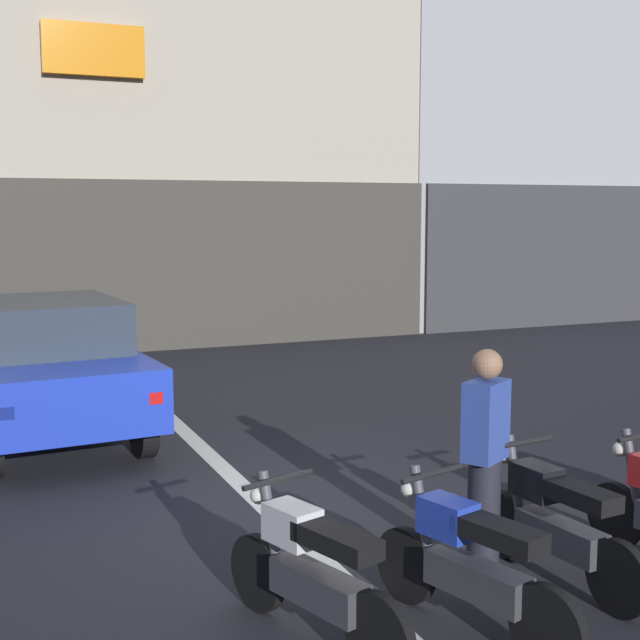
{
  "coord_description": "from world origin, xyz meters",
  "views": [
    {
      "loc": [
        -2.48,
        -7.04,
        2.66
      ],
      "look_at": [
        1.37,
        2.0,
        1.4
      ],
      "focal_mm": 48.7,
      "sensor_mm": 36.0,
      "label": 1
    }
  ],
  "objects_px": {
    "motorcycle_black_row_centre": "(554,521)",
    "person_by_motorcycles": "(485,460)",
    "motorcycle_white_row_leftmost": "(312,571)",
    "car_blue_crossing_near": "(46,364)",
    "motorcycle_blue_row_left_mid": "(470,563)"
  },
  "relations": [
    {
      "from": "motorcycle_white_row_leftmost",
      "to": "person_by_motorcycles",
      "type": "xyz_separation_m",
      "value": [
        1.54,
        0.45,
        0.4
      ]
    },
    {
      "from": "motorcycle_white_row_leftmost",
      "to": "car_blue_crossing_near",
      "type": "bearing_deg",
      "value": 100.01
    },
    {
      "from": "motorcycle_white_row_leftmost",
      "to": "person_by_motorcycles",
      "type": "height_order",
      "value": "person_by_motorcycles"
    },
    {
      "from": "car_blue_crossing_near",
      "to": "motorcycle_white_row_leftmost",
      "type": "distance_m",
      "value": 5.73
    },
    {
      "from": "person_by_motorcycles",
      "to": "motorcycle_blue_row_left_mid",
      "type": "bearing_deg",
      "value": -128.92
    },
    {
      "from": "car_blue_crossing_near",
      "to": "person_by_motorcycles",
      "type": "relative_size",
      "value": 2.53
    },
    {
      "from": "motorcycle_black_row_centre",
      "to": "person_by_motorcycles",
      "type": "height_order",
      "value": "person_by_motorcycles"
    },
    {
      "from": "car_blue_crossing_near",
      "to": "person_by_motorcycles",
      "type": "bearing_deg",
      "value": -63.94
    },
    {
      "from": "motorcycle_white_row_leftmost",
      "to": "person_by_motorcycles",
      "type": "distance_m",
      "value": 1.65
    },
    {
      "from": "motorcycle_white_row_leftmost",
      "to": "motorcycle_black_row_centre",
      "type": "height_order",
      "value": "same"
    },
    {
      "from": "motorcycle_black_row_centre",
      "to": "person_by_motorcycles",
      "type": "distance_m",
      "value": 0.64
    },
    {
      "from": "car_blue_crossing_near",
      "to": "motorcycle_white_row_leftmost",
      "type": "xyz_separation_m",
      "value": [
        0.99,
        -5.63,
        -0.43
      ]
    },
    {
      "from": "motorcycle_blue_row_left_mid",
      "to": "motorcycle_black_row_centre",
      "type": "xyz_separation_m",
      "value": [
        0.96,
        0.39,
        0.0
      ]
    },
    {
      "from": "motorcycle_white_row_leftmost",
      "to": "motorcycle_blue_row_left_mid",
      "type": "xyz_separation_m",
      "value": [
        0.95,
        -0.28,
        0.0
      ]
    },
    {
      "from": "car_blue_crossing_near",
      "to": "person_by_motorcycles",
      "type": "distance_m",
      "value": 5.77
    }
  ]
}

